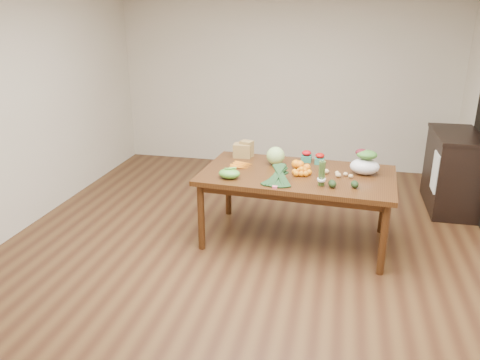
% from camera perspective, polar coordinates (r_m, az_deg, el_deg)
% --- Properties ---
extents(floor, '(6.00, 6.00, 0.00)m').
position_cam_1_polar(floor, '(4.71, 0.22, -9.15)').
color(floor, '#56381D').
rests_on(floor, ground).
extents(room_walls, '(5.02, 6.02, 2.70)m').
position_cam_1_polar(room_walls, '(4.22, 0.24, 7.06)').
color(room_walls, beige).
rests_on(room_walls, floor).
extents(dining_table, '(1.98, 1.19, 0.75)m').
position_cam_1_polar(dining_table, '(4.88, 6.82, -3.32)').
color(dining_table, '#452710').
rests_on(dining_table, floor).
extents(cabinet, '(0.52, 1.02, 0.94)m').
position_cam_1_polar(cabinet, '(6.19, 24.45, 1.00)').
color(cabinet, black).
rests_on(cabinet, floor).
extents(dish_towel, '(0.02, 0.28, 0.45)m').
position_cam_1_polar(dish_towel, '(5.80, 22.66, 0.89)').
color(dish_towel, white).
rests_on(dish_towel, cabinet).
extents(paper_bag, '(0.27, 0.23, 0.18)m').
position_cam_1_polar(paper_bag, '(5.20, 0.30, 3.78)').
color(paper_bag, '#9E7F46').
rests_on(paper_bag, dining_table).
extents(cabbage, '(0.19, 0.19, 0.19)m').
position_cam_1_polar(cabbage, '(4.96, 4.36, 2.97)').
color(cabbage, '#99D179').
rests_on(cabbage, dining_table).
extents(strawberry_basket_a, '(0.11, 0.11, 0.10)m').
position_cam_1_polar(strawberry_basket_a, '(5.11, 8.10, 2.77)').
color(strawberry_basket_a, red).
rests_on(strawberry_basket_a, dining_table).
extents(strawberry_basket_b, '(0.11, 0.11, 0.09)m').
position_cam_1_polar(strawberry_basket_b, '(5.06, 9.68, 2.48)').
color(strawberry_basket_b, '#B0130B').
rests_on(strawberry_basket_b, dining_table).
extents(orange_a, '(0.09, 0.09, 0.09)m').
position_cam_1_polar(orange_a, '(4.88, 6.84, 1.96)').
color(orange_a, orange).
rests_on(orange_a, dining_table).
extents(orange_b, '(0.09, 0.09, 0.09)m').
position_cam_1_polar(orange_b, '(4.87, 7.33, 1.86)').
color(orange_b, orange).
rests_on(orange_b, dining_table).
extents(orange_c, '(0.08, 0.08, 0.08)m').
position_cam_1_polar(orange_c, '(4.80, 8.15, 1.50)').
color(orange_c, '#E34E0D').
rests_on(orange_c, dining_table).
extents(mandarin_cluster, '(0.19, 0.19, 0.09)m').
position_cam_1_polar(mandarin_cluster, '(4.67, 7.50, 1.12)').
color(mandarin_cluster, orange).
rests_on(mandarin_cluster, dining_table).
extents(carrots, '(0.23, 0.23, 0.03)m').
position_cam_1_polar(carrots, '(4.91, 0.19, 1.84)').
color(carrots, orange).
rests_on(carrots, dining_table).
extents(snap_pea_bag, '(0.21, 0.16, 0.10)m').
position_cam_1_polar(snap_pea_bag, '(4.55, -1.32, 0.78)').
color(snap_pea_bag, '#61A337').
rests_on(snap_pea_bag, dining_table).
extents(kale_bunch, '(0.35, 0.42, 0.16)m').
position_cam_1_polar(kale_bunch, '(4.39, 4.57, 0.44)').
color(kale_bunch, black).
rests_on(kale_bunch, dining_table).
extents(asparagus_bundle, '(0.09, 0.12, 0.26)m').
position_cam_1_polar(asparagus_bundle, '(4.39, 9.94, 0.80)').
color(asparagus_bundle, '#4C7134').
rests_on(asparagus_bundle, dining_table).
extents(potato_a, '(0.06, 0.05, 0.05)m').
position_cam_1_polar(potato_a, '(4.76, 10.47, 1.04)').
color(potato_a, tan).
rests_on(potato_a, dining_table).
extents(potato_b, '(0.06, 0.05, 0.05)m').
position_cam_1_polar(potato_b, '(4.68, 11.89, 0.60)').
color(potato_b, tan).
rests_on(potato_b, dining_table).
extents(potato_c, '(0.05, 0.04, 0.04)m').
position_cam_1_polar(potato_c, '(4.74, 12.75, 0.70)').
color(potato_c, tan).
rests_on(potato_c, dining_table).
extents(potato_d, '(0.04, 0.04, 0.04)m').
position_cam_1_polar(potato_d, '(4.76, 11.75, 0.85)').
color(potato_d, tan).
rests_on(potato_d, dining_table).
extents(potato_e, '(0.05, 0.04, 0.04)m').
position_cam_1_polar(potato_e, '(4.69, 13.35, 0.47)').
color(potato_e, tan).
rests_on(potato_e, dining_table).
extents(avocado_a, '(0.10, 0.12, 0.07)m').
position_cam_1_polar(avocado_a, '(4.40, 11.18, -0.45)').
color(avocado_a, black).
rests_on(avocado_a, dining_table).
extents(avocado_b, '(0.09, 0.12, 0.07)m').
position_cam_1_polar(avocado_b, '(4.44, 13.80, -0.50)').
color(avocado_b, black).
rests_on(avocado_b, dining_table).
extents(salad_bag, '(0.30, 0.24, 0.22)m').
position_cam_1_polar(salad_bag, '(4.81, 14.99, 1.96)').
color(salad_bag, white).
rests_on(salad_bag, dining_table).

